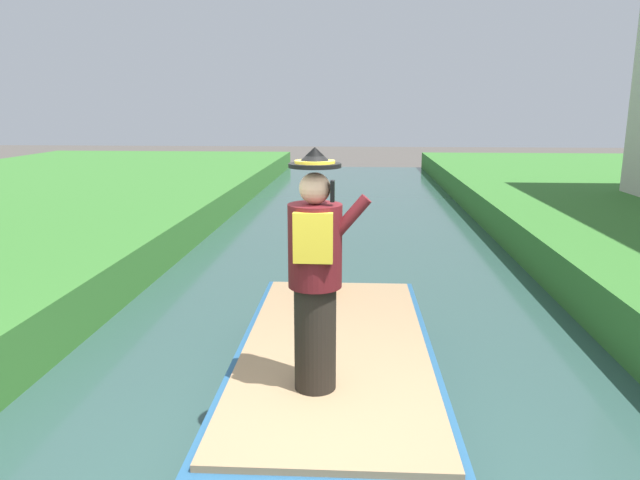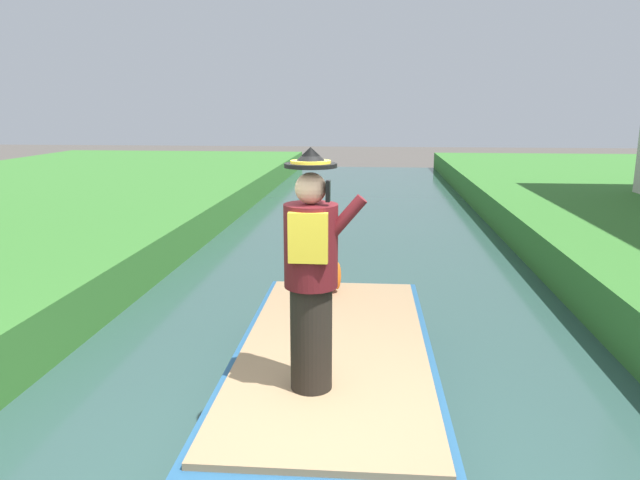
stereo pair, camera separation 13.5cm
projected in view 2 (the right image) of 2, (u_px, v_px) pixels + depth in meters
name	position (u px, v px, depth m)	size (l,w,h in m)	color
boat	(334.00, 375.00, 5.47)	(1.85, 4.22, 0.61)	#23517A
person_pirate	(311.00, 273.00, 4.37)	(0.61, 0.42, 1.85)	black
parrot_plush	(326.00, 272.00, 6.87)	(0.36, 0.35, 0.57)	red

